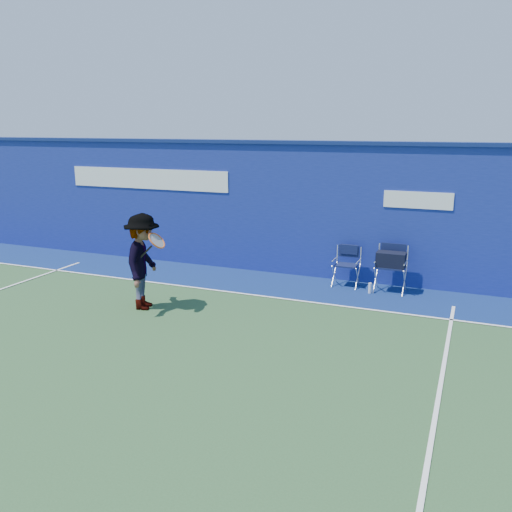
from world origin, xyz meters
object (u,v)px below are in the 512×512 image
at_px(directors_chair_left, 346,273).
at_px(directors_chair_right, 390,273).
at_px(water_bottle, 370,288).
at_px(tennis_player, 143,262).

distance_m(directors_chair_left, directors_chair_right, 0.96).
height_order(directors_chair_right, water_bottle, directors_chair_right).
bearing_deg(directors_chair_left, directors_chair_right, -4.47).
relative_size(directors_chair_left, tennis_player, 0.48).
relative_size(directors_chair_right, tennis_player, 0.54).
height_order(directors_chair_left, water_bottle, directors_chair_left).
distance_m(directors_chair_left, water_bottle, 0.71).
height_order(directors_chair_left, tennis_player, tennis_player).
bearing_deg(directors_chair_right, water_bottle, -142.12).
relative_size(directors_chair_right, water_bottle, 4.35).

